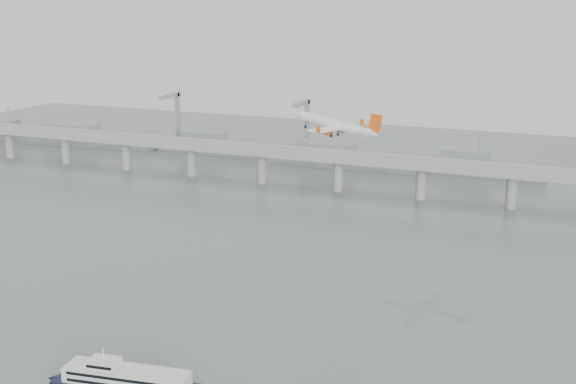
% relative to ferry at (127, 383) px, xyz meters
% --- Properties ---
extents(ground, '(900.00, 900.00, 0.00)m').
position_rel_ferry_xyz_m(ground, '(4.40, 52.90, -3.73)').
color(ground, slate).
rests_on(ground, ground).
extents(bridge, '(800.00, 22.00, 23.90)m').
position_rel_ferry_xyz_m(bridge, '(3.25, 252.90, 13.92)').
color(bridge, gray).
rests_on(bridge, ground).
extents(distant_fleet, '(453.00, 60.90, 40.00)m').
position_rel_ferry_xyz_m(distant_fleet, '(-150.96, 317.98, 2.49)').
color(distant_fleet, gray).
rests_on(distant_fleet, ground).
extents(ferry, '(72.68, 20.13, 13.74)m').
position_rel_ferry_xyz_m(ferry, '(0.00, 0.00, 0.00)').
color(ferry, black).
rests_on(ferry, ground).
extents(airliner, '(40.50, 37.04, 10.99)m').
position_rel_ferry_xyz_m(airliner, '(19.58, 121.66, 58.21)').
color(airliner, white).
rests_on(airliner, ground).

